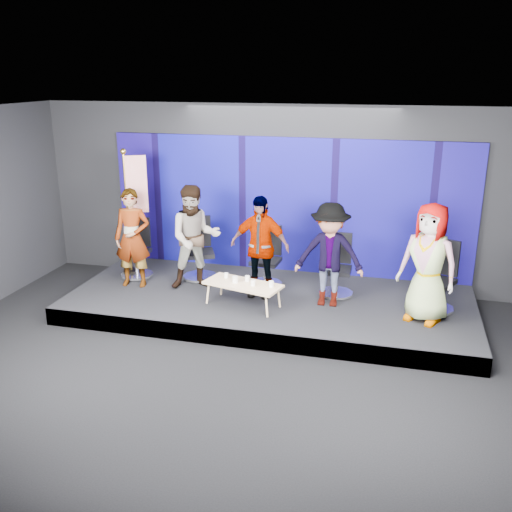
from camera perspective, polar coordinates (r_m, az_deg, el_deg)
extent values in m
plane|color=black|center=(8.03, -2.78, -12.46)|extent=(10.00, 10.00, 0.00)
cube|color=black|center=(11.05, 3.24, 5.87)|extent=(10.00, 0.02, 3.50)
cube|color=black|center=(4.07, -20.96, -18.16)|extent=(10.00, 0.02, 3.50)
cube|color=black|center=(6.95, -3.23, 13.27)|extent=(10.00, 8.00, 0.02)
cube|color=black|center=(10.13, 1.39, -4.77)|extent=(7.00, 3.00, 0.30)
cube|color=#140756|center=(11.03, 3.17, 5.05)|extent=(7.00, 0.08, 2.60)
cylinder|color=silver|center=(11.21, -11.80, -1.87)|extent=(0.70, 0.70, 0.06)
cylinder|color=silver|center=(11.13, -11.88, -0.71)|extent=(0.07, 0.07, 0.42)
cube|color=black|center=(11.07, -11.95, 0.32)|extent=(0.56, 0.56, 0.07)
cube|color=black|center=(11.20, -11.65, 2.38)|extent=(0.46, 0.11, 0.57)
imported|color=black|center=(10.52, -12.26, 1.76)|extent=(0.71, 0.51, 1.80)
cylinder|color=silver|center=(10.92, -5.58, -2.10)|extent=(0.87, 0.87, 0.07)
cylinder|color=silver|center=(10.83, -5.62, -0.84)|extent=(0.08, 0.08, 0.44)
cube|color=black|center=(10.76, -5.66, 0.26)|extent=(0.69, 0.69, 0.08)
cube|color=black|center=(10.91, -5.82, 2.48)|extent=(0.46, 0.25, 0.60)
imported|color=black|center=(10.21, -6.12, 1.84)|extent=(1.13, 1.03, 1.89)
cylinder|color=silver|center=(10.51, 0.96, -2.84)|extent=(0.66, 0.66, 0.06)
cylinder|color=silver|center=(10.42, 0.96, -1.61)|extent=(0.07, 0.07, 0.41)
cube|color=black|center=(10.36, 0.97, -0.53)|extent=(0.53, 0.53, 0.07)
cube|color=black|center=(10.48, 1.38, 1.65)|extent=(0.46, 0.08, 0.57)
imported|color=black|center=(9.81, 0.36, 0.97)|extent=(1.07, 0.50, 1.79)
cylinder|color=silver|center=(10.17, 7.97, -3.73)|extent=(0.62, 0.62, 0.06)
cylinder|color=silver|center=(10.09, 8.02, -2.50)|extent=(0.07, 0.07, 0.41)
cube|color=black|center=(10.02, 8.07, -1.40)|extent=(0.50, 0.50, 0.07)
cube|color=black|center=(10.15, 8.30, 0.84)|extent=(0.45, 0.06, 0.56)
imported|color=black|center=(9.48, 7.35, 0.12)|extent=(1.15, 0.67, 1.76)
cylinder|color=silver|center=(9.90, 17.29, -5.04)|extent=(0.88, 0.88, 0.07)
cylinder|color=silver|center=(9.80, 17.43, -3.67)|extent=(0.08, 0.08, 0.44)
cube|color=black|center=(9.73, 17.55, -2.47)|extent=(0.70, 0.70, 0.08)
cube|color=black|center=(9.85, 18.34, -0.07)|extent=(0.46, 0.26, 0.60)
imported|color=black|center=(9.18, 16.86, -0.69)|extent=(1.09, 0.94, 1.90)
cube|color=tan|center=(9.53, -1.31, -2.85)|extent=(1.39, 0.86, 0.04)
cylinder|color=tan|center=(9.72, -4.83, -3.75)|extent=(0.04, 0.04, 0.36)
cylinder|color=tan|center=(10.05, -3.47, -2.96)|extent=(0.04, 0.04, 0.36)
cylinder|color=tan|center=(9.17, 1.07, -5.05)|extent=(0.04, 0.04, 0.36)
cylinder|color=tan|center=(9.52, 2.30, -4.17)|extent=(0.04, 0.04, 0.36)
cylinder|color=white|center=(9.77, -3.00, -1.95)|extent=(0.07, 0.07, 0.08)
cylinder|color=white|center=(9.53, -2.10, -2.37)|extent=(0.09, 0.09, 0.11)
cylinder|color=white|center=(9.60, -0.87, -2.26)|extent=(0.08, 0.08, 0.09)
cylinder|color=white|center=(9.40, -0.30, -2.71)|extent=(0.08, 0.08, 0.09)
cylinder|color=white|center=(9.35, 1.53, -2.81)|extent=(0.08, 0.08, 0.10)
cylinder|color=black|center=(11.34, -12.32, -1.56)|extent=(0.32, 0.32, 0.10)
cylinder|color=gold|center=(11.02, -12.72, 4.15)|extent=(0.04, 0.04, 2.23)
sphere|color=gold|center=(10.81, -13.15, 10.15)|extent=(0.11, 0.11, 0.11)
cube|color=#A81317|center=(10.88, -11.85, 7.05)|extent=(0.37, 0.23, 1.06)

